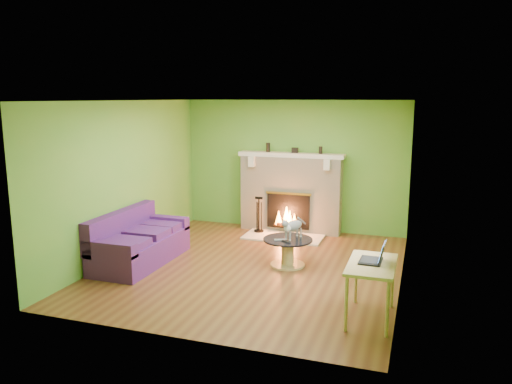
% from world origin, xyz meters
% --- Properties ---
extents(floor, '(5.00, 5.00, 0.00)m').
position_xyz_m(floor, '(0.00, 0.00, 0.00)').
color(floor, '#582F19').
rests_on(floor, ground).
extents(ceiling, '(5.00, 5.00, 0.00)m').
position_xyz_m(ceiling, '(0.00, 0.00, 2.60)').
color(ceiling, white).
rests_on(ceiling, wall_back).
extents(wall_back, '(5.00, 0.00, 5.00)m').
position_xyz_m(wall_back, '(0.00, 2.50, 1.30)').
color(wall_back, '#4E9530').
rests_on(wall_back, floor).
extents(wall_front, '(5.00, 0.00, 5.00)m').
position_xyz_m(wall_front, '(0.00, -2.50, 1.30)').
color(wall_front, '#4E9530').
rests_on(wall_front, floor).
extents(wall_left, '(0.00, 5.00, 5.00)m').
position_xyz_m(wall_left, '(-2.25, 0.00, 1.30)').
color(wall_left, '#4E9530').
rests_on(wall_left, floor).
extents(wall_right, '(0.00, 5.00, 5.00)m').
position_xyz_m(wall_right, '(2.25, 0.00, 1.30)').
color(wall_right, '#4E9530').
rests_on(wall_right, floor).
extents(window_frame, '(0.00, 1.20, 1.20)m').
position_xyz_m(window_frame, '(2.24, -0.90, 1.55)').
color(window_frame, silver).
rests_on(window_frame, wall_right).
extents(window_pane, '(0.00, 1.06, 1.06)m').
position_xyz_m(window_pane, '(2.23, -0.90, 1.55)').
color(window_pane, white).
rests_on(window_pane, wall_right).
extents(fireplace, '(2.10, 0.46, 1.58)m').
position_xyz_m(fireplace, '(0.00, 2.32, 0.77)').
color(fireplace, beige).
rests_on(fireplace, floor).
extents(hearth, '(1.50, 0.75, 0.03)m').
position_xyz_m(hearth, '(0.00, 1.80, 0.01)').
color(hearth, beige).
rests_on(hearth, floor).
extents(mantel, '(2.10, 0.28, 0.08)m').
position_xyz_m(mantel, '(0.00, 2.30, 1.54)').
color(mantel, beige).
rests_on(mantel, fireplace).
extents(sofa, '(0.87, 1.86, 0.84)m').
position_xyz_m(sofa, '(-1.86, -0.35, 0.32)').
color(sofa, '#4B1B66').
rests_on(sofa, floor).
extents(coffee_table, '(0.78, 0.78, 0.44)m').
position_xyz_m(coffee_table, '(0.50, 0.25, 0.26)').
color(coffee_table, tan).
rests_on(coffee_table, floor).
extents(desk, '(0.55, 0.95, 0.70)m').
position_xyz_m(desk, '(1.95, -1.31, 0.62)').
color(desk, tan).
rests_on(desk, floor).
extents(cat, '(0.41, 0.60, 0.35)m').
position_xyz_m(cat, '(0.58, 0.30, 0.62)').
color(cat, slate).
rests_on(cat, coffee_table).
extents(remote_silver, '(0.17, 0.11, 0.02)m').
position_xyz_m(remote_silver, '(0.40, 0.13, 0.45)').
color(remote_silver, gray).
rests_on(remote_silver, coffee_table).
extents(remote_black, '(0.16, 0.12, 0.02)m').
position_xyz_m(remote_black, '(0.52, 0.07, 0.45)').
color(remote_black, black).
rests_on(remote_black, coffee_table).
extents(laptop, '(0.31, 0.35, 0.26)m').
position_xyz_m(laptop, '(1.93, -1.26, 0.83)').
color(laptop, black).
rests_on(laptop, desk).
extents(fire_tools, '(0.19, 0.19, 0.71)m').
position_xyz_m(fire_tools, '(-0.55, 1.95, 0.38)').
color(fire_tools, black).
rests_on(fire_tools, hearth).
extents(mantel_vase_left, '(0.08, 0.08, 0.18)m').
position_xyz_m(mantel_vase_left, '(-0.48, 2.33, 1.67)').
color(mantel_vase_left, black).
rests_on(mantel_vase_left, mantel).
extents(mantel_vase_right, '(0.07, 0.07, 0.14)m').
position_xyz_m(mantel_vase_right, '(0.58, 2.33, 1.65)').
color(mantel_vase_right, black).
rests_on(mantel_vase_right, mantel).
extents(mantel_box, '(0.12, 0.08, 0.10)m').
position_xyz_m(mantel_box, '(0.07, 2.33, 1.63)').
color(mantel_box, black).
rests_on(mantel_box, mantel).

